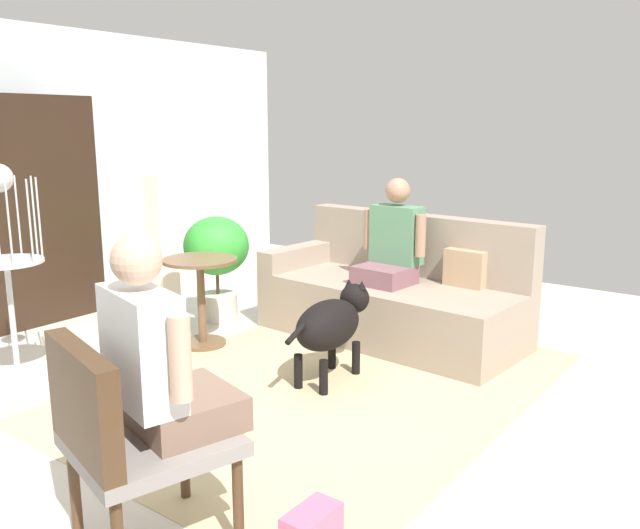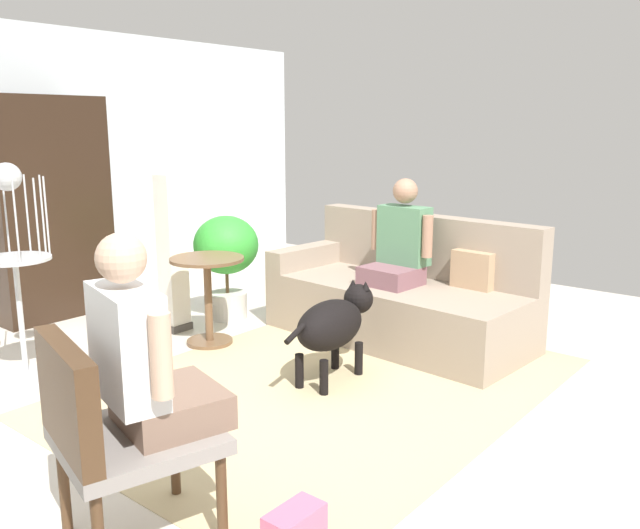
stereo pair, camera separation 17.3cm
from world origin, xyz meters
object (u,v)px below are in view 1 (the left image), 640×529
(dog, at_px, (332,323))
(bird_cage_stand, at_px, (7,266))
(column_lamp, at_px, (163,256))
(armoire_cabinet, at_px, (29,210))
(person_on_couch, at_px, (393,243))
(round_end_table, at_px, (201,290))
(armchair, at_px, (123,430))
(potted_plant, at_px, (217,254))
(person_on_armchair, at_px, (157,360))
(couch, at_px, (392,297))

(dog, relative_size, bird_cage_stand, 0.65)
(column_lamp, bearing_deg, armoire_cabinet, 107.76)
(person_on_couch, distance_m, round_end_table, 1.51)
(armchair, height_order, bird_cage_stand, bird_cage_stand)
(armchair, bearing_deg, potted_plant, 39.07)
(armchair, bearing_deg, person_on_couch, 10.74)
(armchair, xyz_separation_m, armoire_cabinet, (1.58, 3.33, 0.42))
(person_on_armchair, distance_m, potted_plant, 3.12)
(potted_plant, bearing_deg, person_on_armchair, -138.67)
(armchair, height_order, person_on_armchair, person_on_armchair)
(dog, distance_m, potted_plant, 1.68)
(armchair, distance_m, column_lamp, 2.89)
(person_on_couch, height_order, potted_plant, person_on_couch)
(couch, xyz_separation_m, armchair, (-2.99, -0.58, 0.21))
(round_end_table, relative_size, dog, 0.73)
(couch, distance_m, round_end_table, 1.50)
(couch, bearing_deg, armoire_cabinet, 117.04)
(couch, xyz_separation_m, armoire_cabinet, (-1.41, 2.75, 0.63))
(bird_cage_stand, bearing_deg, dog, -50.82)
(person_on_couch, relative_size, bird_cage_stand, 0.56)
(round_end_table, relative_size, column_lamp, 0.53)
(bird_cage_stand, bearing_deg, round_end_table, -17.53)
(dog, relative_size, potted_plant, 1.03)
(column_lamp, xyz_separation_m, armoire_cabinet, (-0.39, 1.23, 0.32))
(round_end_table, bearing_deg, dog, -88.33)
(person_on_armchair, bearing_deg, column_lamp, 49.46)
(person_on_couch, relative_size, round_end_table, 1.18)
(couch, bearing_deg, potted_plant, 109.37)
(potted_plant, bearing_deg, bird_cage_stand, -179.93)
(couch, xyz_separation_m, bird_cage_stand, (-2.33, 1.44, 0.47))
(person_on_armchair, height_order, armoire_cabinet, armoire_cabinet)
(dog, xyz_separation_m, bird_cage_stand, (-1.29, 1.58, 0.40))
(couch, bearing_deg, dog, -171.85)
(person_on_armchair, distance_m, dog, 1.91)
(armchair, xyz_separation_m, dog, (1.95, 0.43, -0.14))
(person_on_couch, bearing_deg, potted_plant, 107.44)
(armchair, bearing_deg, round_end_table, 40.10)
(armchair, bearing_deg, person_on_armchair, -15.66)
(dog, distance_m, bird_cage_stand, 2.08)
(person_on_couch, xyz_separation_m, round_end_table, (-1.02, 1.06, -0.33))
(person_on_couch, bearing_deg, bird_cage_stand, 147.45)
(round_end_table, bearing_deg, armoire_cabinet, 101.08)
(potted_plant, relative_size, column_lamp, 0.70)
(round_end_table, xyz_separation_m, potted_plant, (0.56, 0.40, 0.14))
(potted_plant, height_order, column_lamp, column_lamp)
(couch, height_order, potted_plant, couch)
(person_on_armchair, height_order, column_lamp, column_lamp)
(couch, height_order, person_on_couch, person_on_couch)
(armchair, relative_size, armoire_cabinet, 0.47)
(couch, relative_size, potted_plant, 2.34)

